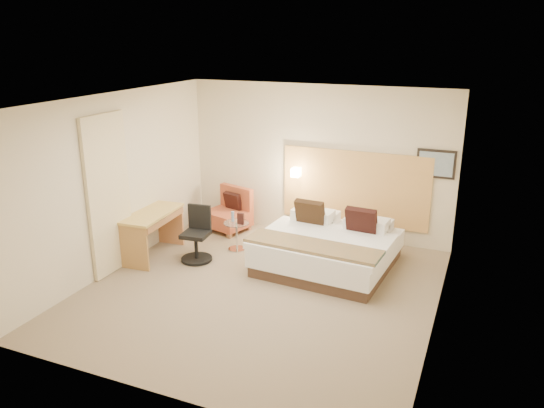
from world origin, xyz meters
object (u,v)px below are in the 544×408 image
at_px(bed, 328,247).
at_px(side_table, 237,235).
at_px(desk, 153,222).
at_px(desk_chair, 197,238).
at_px(lounge_chair, 229,213).

height_order(bed, side_table, bed).
height_order(desk, desk_chair, desk_chair).
distance_m(lounge_chair, side_table, 0.99).
xyz_separation_m(lounge_chair, desk, (-0.57, -1.58, 0.28)).
distance_m(lounge_chair, desk_chair, 1.45).
relative_size(side_table, desk, 0.39).
height_order(side_table, desk, desk).
bearing_deg(lounge_chair, side_table, -55.70).
bearing_deg(bed, desk, -165.35).
height_order(side_table, desk_chair, desk_chair).
bearing_deg(side_table, desk_chair, -122.97).
relative_size(lounge_chair, desk, 0.73).
bearing_deg(desk_chair, side_table, 57.03).
relative_size(bed, desk_chair, 2.37).
height_order(lounge_chair, desk, lounge_chair).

